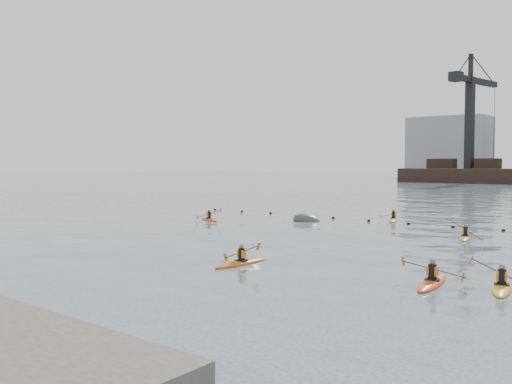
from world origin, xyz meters
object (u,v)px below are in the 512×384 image
(kayaker_1, at_px, (502,286))
(kayaker_2, at_px, (209,219))
(kayaker_4, at_px, (432,282))
(kayaker_3, at_px, (465,237))
(mooring_buoy, at_px, (307,221))
(kayaker_5, at_px, (394,219))
(kayaker_0, at_px, (242,262))

(kayaker_1, relative_size, kayaker_2, 1.07)
(kayaker_1, relative_size, kayaker_4, 0.95)
(kayaker_3, distance_m, kayaker_4, 12.57)
(kayaker_4, distance_m, mooring_buoy, 20.50)
(kayaker_4, height_order, mooring_buoy, kayaker_4)
(mooring_buoy, bearing_deg, kayaker_5, 42.49)
(mooring_buoy, bearing_deg, kayaker_4, -45.00)
(kayaker_0, distance_m, kayaker_1, 9.65)
(kayaker_2, height_order, kayaker_3, kayaker_3)
(mooring_buoy, bearing_deg, kayaker_2, -145.59)
(kayaker_1, height_order, kayaker_2, kayaker_1)
(kayaker_3, relative_size, kayaker_4, 0.91)
(kayaker_5, distance_m, mooring_buoy, 6.31)
(kayaker_0, relative_size, mooring_buoy, 1.46)
(kayaker_3, height_order, kayaker_4, kayaker_3)
(kayaker_4, bearing_deg, kayaker_0, 1.43)
(kayaker_2, bearing_deg, kayaker_0, -107.11)
(kayaker_0, xyz_separation_m, kayaker_3, (4.70, 13.45, -0.00))
(kayaker_0, bearing_deg, kayaker_3, 75.05)
(kayaker_4, xyz_separation_m, kayaker_5, (-9.84, 18.76, -0.01))
(kayaker_5, bearing_deg, kayaker_2, -162.65)
(kayaker_1, height_order, kayaker_3, kayaker_3)
(kayaker_0, height_order, kayaker_1, kayaker_1)
(kayaker_0, xyz_separation_m, kayaker_4, (7.43, 1.19, 0.01))
(kayaker_2, relative_size, mooring_buoy, 1.38)
(kayaker_5, xyz_separation_m, mooring_buoy, (-4.65, -4.26, -0.09))
(kayaker_3, bearing_deg, kayaker_1, -82.82)
(kayaker_2, xyz_separation_m, mooring_buoy, (5.83, 4.00, -0.09))
(kayaker_2, xyz_separation_m, kayaker_5, (10.49, 8.26, 0.00))
(kayaker_2, bearing_deg, kayaker_5, -26.71)
(kayaker_4, bearing_deg, kayaker_3, -85.07)
(kayaker_0, height_order, kayaker_4, kayaker_0)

